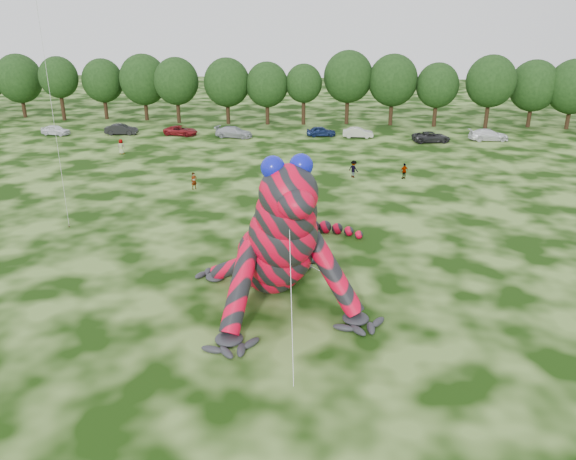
# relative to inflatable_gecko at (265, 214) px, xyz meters

# --- Properties ---
(ground) EXTENTS (240.00, 240.00, 0.00)m
(ground) POSITION_rel_inflatable_gecko_xyz_m (-2.89, -5.22, -4.57)
(ground) COLOR #16330A
(ground) RESTS_ON ground
(inflatable_gecko) EXTENTS (21.29, 22.83, 9.14)m
(inflatable_gecko) POSITION_rel_inflatable_gecko_xyz_m (0.00, 0.00, 0.00)
(inflatable_gecko) COLOR red
(inflatable_gecko) RESTS_ON ground
(tree_2) EXTENTS (7.04, 6.34, 9.64)m
(tree_2) POSITION_rel_inflatable_gecko_xyz_m (-45.90, 53.54, 0.25)
(tree_2) COLOR black
(tree_2) RESTS_ON ground
(tree_3) EXTENTS (5.81, 5.23, 9.44)m
(tree_3) POSITION_rel_inflatable_gecko_xyz_m (-38.60, 51.85, 0.15)
(tree_3) COLOR black
(tree_3) RESTS_ON ground
(tree_4) EXTENTS (6.22, 5.60, 9.06)m
(tree_4) POSITION_rel_inflatable_gecko_xyz_m (-32.53, 53.49, -0.04)
(tree_4) COLOR black
(tree_4) RESTS_ON ground
(tree_5) EXTENTS (7.16, 6.44, 9.80)m
(tree_5) POSITION_rel_inflatable_gecko_xyz_m (-26.01, 53.21, 0.33)
(tree_5) COLOR black
(tree_5) RESTS_ON ground
(tree_6) EXTENTS (6.52, 5.86, 9.49)m
(tree_6) POSITION_rel_inflatable_gecko_xyz_m (-20.44, 51.46, 0.18)
(tree_6) COLOR black
(tree_6) RESTS_ON ground
(tree_7) EXTENTS (6.68, 6.01, 9.48)m
(tree_7) POSITION_rel_inflatable_gecko_xyz_m (-12.97, 51.58, 0.17)
(tree_7) COLOR black
(tree_7) RESTS_ON ground
(tree_8) EXTENTS (6.14, 5.53, 8.94)m
(tree_8) POSITION_rel_inflatable_gecko_xyz_m (-7.10, 51.76, -0.10)
(tree_8) COLOR black
(tree_8) RESTS_ON ground
(tree_9) EXTENTS (5.27, 4.74, 8.68)m
(tree_9) POSITION_rel_inflatable_gecko_xyz_m (-1.82, 52.12, -0.23)
(tree_9) COLOR black
(tree_9) RESTS_ON ground
(tree_10) EXTENTS (7.09, 6.38, 10.50)m
(tree_10) POSITION_rel_inflatable_gecko_xyz_m (4.51, 53.36, 0.68)
(tree_10) COLOR black
(tree_10) RESTS_ON ground
(tree_11) EXTENTS (7.01, 6.31, 10.07)m
(tree_11) POSITION_rel_inflatable_gecko_xyz_m (10.90, 52.97, 0.47)
(tree_11) COLOR black
(tree_11) RESTS_ON ground
(tree_12) EXTENTS (5.99, 5.39, 8.97)m
(tree_12) POSITION_rel_inflatable_gecko_xyz_m (17.13, 52.52, -0.08)
(tree_12) COLOR black
(tree_12) RESTS_ON ground
(tree_13) EXTENTS (6.83, 6.15, 10.13)m
(tree_13) POSITION_rel_inflatable_gecko_xyz_m (24.25, 51.90, 0.50)
(tree_13) COLOR black
(tree_13) RESTS_ON ground
(tree_14) EXTENTS (6.82, 6.14, 9.40)m
(tree_14) POSITION_rel_inflatable_gecko_xyz_m (30.58, 53.50, 0.13)
(tree_14) COLOR black
(tree_14) RESTS_ON ground
(tree_15) EXTENTS (7.17, 6.45, 9.63)m
(tree_15) POSITION_rel_inflatable_gecko_xyz_m (35.59, 52.55, 0.25)
(tree_15) COLOR black
(tree_15) RESTS_ON ground
(car_0) EXTENTS (4.17, 2.34, 1.34)m
(car_0) POSITION_rel_inflatable_gecko_xyz_m (-34.47, 41.11, -3.90)
(car_0) COLOR white
(car_0) RESTS_ON ground
(car_1) EXTENTS (4.42, 1.88, 1.42)m
(car_1) POSITION_rel_inflatable_gecko_xyz_m (-25.72, 42.24, -3.86)
(car_1) COLOR black
(car_1) RESTS_ON ground
(car_2) EXTENTS (4.83, 2.87, 1.26)m
(car_2) POSITION_rel_inflatable_gecko_xyz_m (-17.61, 42.65, -3.94)
(car_2) COLOR maroon
(car_2) RESTS_ON ground
(car_3) EXTENTS (5.21, 2.81, 1.43)m
(car_3) POSITION_rel_inflatable_gecko_xyz_m (-10.24, 42.00, -3.85)
(car_3) COLOR #ACAFB6
(car_3) RESTS_ON ground
(car_4) EXTENTS (4.12, 2.21, 1.33)m
(car_4) POSITION_rel_inflatable_gecko_xyz_m (1.19, 43.98, -3.90)
(car_4) COLOR #13224F
(car_4) RESTS_ON ground
(car_5) EXTENTS (4.02, 1.45, 1.32)m
(car_5) POSITION_rel_inflatable_gecko_xyz_m (6.08, 43.62, -3.91)
(car_5) COLOR beige
(car_5) RESTS_ON ground
(car_6) EXTENTS (5.09, 2.99, 1.33)m
(car_6) POSITION_rel_inflatable_gecko_xyz_m (15.33, 41.79, -3.90)
(car_6) COLOR #262628
(car_6) RESTS_ON ground
(car_7) EXTENTS (5.19, 2.57, 1.45)m
(car_7) POSITION_rel_inflatable_gecko_xyz_m (22.80, 43.54, -3.84)
(car_7) COLOR white
(car_7) RESTS_ON ground
(spectator_2) EXTENTS (1.27, 1.18, 1.72)m
(spectator_2) POSITION_rel_inflatable_gecko_xyz_m (5.39, 24.39, -3.71)
(spectator_2) COLOR gray
(spectator_2) RESTS_ON ground
(spectator_3) EXTENTS (0.99, 0.76, 1.56)m
(spectator_3) POSITION_rel_inflatable_gecko_xyz_m (10.41, 24.43, -3.79)
(spectator_3) COLOR gray
(spectator_3) RESTS_ON ground
(spectator_4) EXTENTS (0.88, 0.61, 1.73)m
(spectator_4) POSITION_rel_inflatable_gecko_xyz_m (-21.53, 31.56, -3.70)
(spectator_4) COLOR gray
(spectator_4) RESTS_ON ground
(spectator_0) EXTENTS (0.69, 0.69, 1.61)m
(spectator_0) POSITION_rel_inflatable_gecko_xyz_m (-9.47, 18.77, -3.76)
(spectator_0) COLOR gray
(spectator_0) RESTS_ON ground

